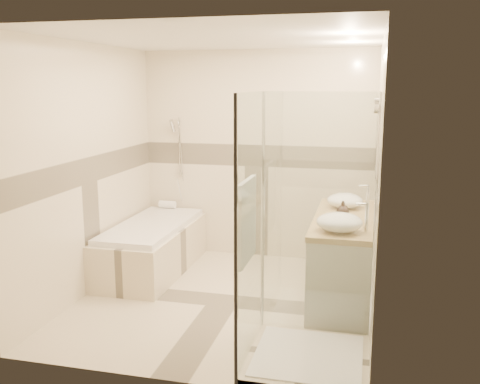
% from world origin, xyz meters
% --- Properties ---
extents(room, '(2.82, 3.02, 2.52)m').
position_xyz_m(room, '(0.06, 0.01, 1.26)').
color(room, beige).
rests_on(room, ground).
extents(bathtub, '(0.75, 1.70, 0.56)m').
position_xyz_m(bathtub, '(-1.02, 0.65, 0.31)').
color(bathtub, beige).
rests_on(bathtub, ground).
extents(vanity, '(0.58, 1.62, 0.85)m').
position_xyz_m(vanity, '(1.12, 0.30, 0.43)').
color(vanity, silver).
rests_on(vanity, ground).
extents(shower_enclosure, '(0.96, 0.93, 2.04)m').
position_xyz_m(shower_enclosure, '(0.83, -0.97, 0.51)').
color(shower_enclosure, beige).
rests_on(shower_enclosure, ground).
extents(vessel_sink_near, '(0.37, 0.37, 0.15)m').
position_xyz_m(vessel_sink_near, '(1.10, 0.68, 0.92)').
color(vessel_sink_near, white).
rests_on(vessel_sink_near, vanity).
extents(vessel_sink_far, '(0.40, 0.40, 0.16)m').
position_xyz_m(vessel_sink_far, '(1.10, -0.25, 0.93)').
color(vessel_sink_far, white).
rests_on(vessel_sink_far, vanity).
extents(faucet_near, '(0.10, 0.03, 0.25)m').
position_xyz_m(faucet_near, '(1.32, 0.68, 1.00)').
color(faucet_near, silver).
rests_on(faucet_near, vanity).
extents(faucet_far, '(0.11, 0.03, 0.27)m').
position_xyz_m(faucet_far, '(1.32, -0.25, 1.01)').
color(faucet_far, silver).
rests_on(faucet_far, vanity).
extents(amenity_bottle_a, '(0.08, 0.08, 0.14)m').
position_xyz_m(amenity_bottle_a, '(1.10, 0.32, 0.92)').
color(amenity_bottle_a, black).
rests_on(amenity_bottle_a, vanity).
extents(amenity_bottle_b, '(0.16, 0.16, 0.16)m').
position_xyz_m(amenity_bottle_b, '(1.10, 0.27, 0.93)').
color(amenity_bottle_b, black).
rests_on(amenity_bottle_b, vanity).
extents(folded_towels, '(0.20, 0.27, 0.08)m').
position_xyz_m(folded_towels, '(1.10, 0.96, 0.89)').
color(folded_towels, white).
rests_on(folded_towels, vanity).
extents(rolled_towel, '(0.21, 0.09, 0.09)m').
position_xyz_m(rolled_towel, '(-1.13, 1.40, 0.61)').
color(rolled_towel, white).
rests_on(rolled_towel, bathtub).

